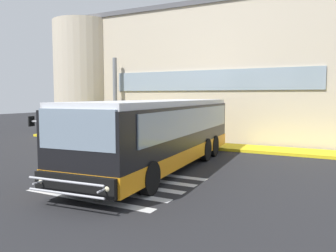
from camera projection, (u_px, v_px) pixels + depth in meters
name	position (u px, v px, depth m)	size (l,w,h in m)	color
ground_plane	(140.00, 159.00, 15.80)	(80.00, 90.00, 0.02)	#232326
bay_paint_stripes	(123.00, 184.00, 11.17)	(4.40, 3.96, 0.01)	silver
terminal_building	(214.00, 78.00, 25.96)	(20.57, 13.80, 8.55)	beige
boarding_curb	(184.00, 144.00, 20.03)	(22.77, 2.00, 0.15)	yellow
entry_support_column	(115.00, 98.00, 22.79)	(0.28, 0.28, 5.23)	slate
bus_main_foreground	(161.00, 135.00, 13.58)	(3.46, 11.35, 2.70)	black
passenger_near_column	(122.00, 124.00, 22.24)	(0.59, 0.23, 1.68)	#1E2338
passenger_by_doorway	(131.00, 124.00, 21.21)	(0.58, 0.43, 1.68)	#1E2338
safety_bollard_yellow	(147.00, 138.00, 19.78)	(0.18, 0.18, 0.90)	yellow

